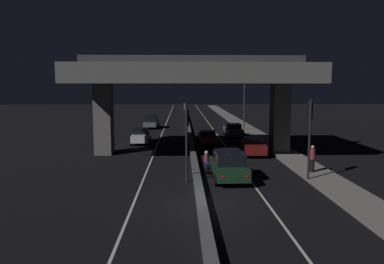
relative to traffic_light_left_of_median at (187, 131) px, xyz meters
name	(u,v)px	position (x,y,z in m)	size (l,w,h in m)	color
ground_plane	(201,205)	(0.62, -4.58, -3.09)	(200.00, 200.00, 0.00)	black
lane_line_left_inner	(165,127)	(-2.67, 30.42, -3.09)	(0.12, 126.00, 0.00)	beige
lane_line_right_inner	(211,127)	(3.91, 30.42, -3.09)	(0.12, 126.00, 0.00)	beige
median_divider	(188,125)	(0.62, 30.42, -2.87)	(0.44, 126.00, 0.44)	#4C4C51
sidewalk_right	(253,132)	(8.49, 23.42, -3.03)	(2.42, 126.00, 0.12)	slate
elevated_overpass	(192,78)	(0.62, 9.44, 3.28)	(18.91, 11.51, 8.27)	#5B5956
traffic_light_left_of_median	(187,131)	(0.00, 0.00, 0.00)	(0.30, 0.49, 4.52)	black
traffic_light_right_of_median	(309,126)	(7.38, 0.00, 0.28)	(0.30, 0.49, 4.94)	black
street_lamp	(241,97)	(7.41, 25.87, 1.25)	(2.43, 0.32, 7.24)	#2D2D30
car_dark_green_lead	(229,165)	(2.59, 0.36, -2.17)	(2.15, 4.50, 1.77)	black
car_dark_red_second	(253,146)	(5.66, 8.57, -2.34)	(1.89, 3.98, 1.48)	#591414
car_dark_red_third	(207,137)	(2.24, 14.21, -2.37)	(1.88, 4.44, 1.39)	#591414
car_grey_fourth	(233,130)	(5.58, 20.07, -2.34)	(1.98, 4.80, 1.49)	#515459
car_white_lead_oncoming	(141,136)	(-4.39, 15.39, -2.38)	(1.94, 4.48, 1.41)	silver
car_grey_second_oncoming	(151,122)	(-4.42, 28.91, -2.21)	(2.00, 4.32, 1.69)	#515459
motorcycle_blue_filtering_near	(206,163)	(1.37, 2.55, -2.48)	(0.33, 1.82, 1.42)	black
pedestrian_on_sidewalk	(312,159)	(8.27, 1.76, -2.08)	(0.36, 0.36, 1.77)	black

